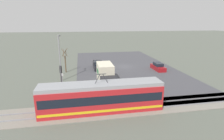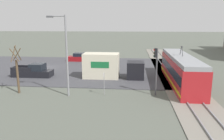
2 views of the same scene
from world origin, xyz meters
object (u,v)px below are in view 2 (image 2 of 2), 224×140
(no_parking_sign, at_px, (104,82))
(street_lamp_near_crossing, at_px, (65,51))
(street_tree, at_px, (17,72))
(pickup_truck, at_px, (33,71))
(traffic_light_pole, at_px, (156,65))
(sedan_car_0, at_px, (80,58))
(box_truck, at_px, (109,67))
(light_rail_tram, at_px, (180,70))

(no_parking_sign, bearing_deg, street_lamp_near_crossing, -81.98)
(street_tree, bearing_deg, pickup_truck, -167.09)
(traffic_light_pole, xyz_separation_m, no_parking_sign, (0.46, -5.33, -1.77))
(sedan_car_0, relative_size, traffic_light_pole, 0.96)
(traffic_light_pole, relative_size, street_tree, 0.96)
(sedan_car_0, bearing_deg, no_parking_sign, -159.60)
(street_lamp_near_crossing, bearing_deg, pickup_truck, -136.66)
(street_tree, distance_m, no_parking_sign, 9.40)
(box_truck, bearing_deg, sedan_car_0, -150.60)
(box_truck, bearing_deg, street_tree, -51.09)
(light_rail_tram, height_order, box_truck, light_rail_tram)
(traffic_light_pole, height_order, no_parking_sign, traffic_light_pole)
(traffic_light_pole, height_order, street_lamp_near_crossing, street_lamp_near_crossing)
(box_truck, bearing_deg, traffic_light_pole, 39.33)
(street_tree, bearing_deg, traffic_light_pole, 92.41)
(street_tree, bearing_deg, street_lamp_near_crossing, 85.89)
(light_rail_tram, xyz_separation_m, pickup_truck, (-1.57, -19.84, -1.00))
(pickup_truck, xyz_separation_m, no_parking_sign, (6.96, 10.99, 0.70))
(street_lamp_near_crossing, distance_m, no_parking_sign, 5.13)
(box_truck, xyz_separation_m, traffic_light_pole, (6.76, 5.54, 1.61))
(sedan_car_0, distance_m, street_tree, 20.44)
(pickup_truck, distance_m, no_parking_sign, 13.03)
(street_lamp_near_crossing, bearing_deg, street_tree, -94.11)
(light_rail_tram, xyz_separation_m, street_lamp_near_crossing, (5.93, -12.76, 2.98))
(box_truck, distance_m, street_tree, 11.77)
(pickup_truck, relative_size, traffic_light_pole, 1.10)
(box_truck, bearing_deg, light_rail_tram, 78.54)
(sedan_car_0, relative_size, no_parking_sign, 1.96)
(box_truck, relative_size, sedan_car_0, 1.71)
(traffic_light_pole, bearing_deg, box_truck, -140.67)
(sedan_car_0, relative_size, street_lamp_near_crossing, 0.58)
(light_rail_tram, distance_m, street_tree, 19.05)
(street_tree, bearing_deg, box_truck, 128.91)
(light_rail_tram, height_order, pickup_truck, light_rail_tram)
(light_rail_tram, relative_size, box_truck, 1.78)
(box_truck, bearing_deg, pickup_truck, -88.60)
(no_parking_sign, bearing_deg, sedan_car_0, -159.60)
(box_truck, xyz_separation_m, street_lamp_near_crossing, (7.77, -3.69, 3.13))
(light_rail_tram, distance_m, street_lamp_near_crossing, 14.38)
(light_rail_tram, xyz_separation_m, no_parking_sign, (5.38, -8.85, -0.30))
(pickup_truck, bearing_deg, light_rail_tram, 85.46)
(pickup_truck, xyz_separation_m, street_tree, (7.12, 1.63, 1.58))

